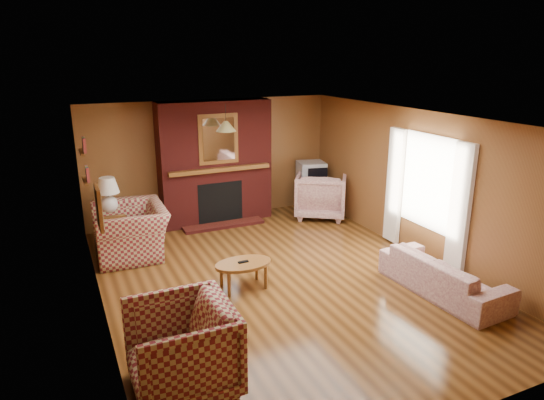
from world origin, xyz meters
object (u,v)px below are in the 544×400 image
floral_armchair (321,195)px  crt_tv (311,174)px  plaid_loveseat (131,231)px  coffee_table (243,266)px  table_lamp (108,194)px  plaid_armchair (181,349)px  tv_stand (311,198)px  side_table (112,230)px  fireplace (215,163)px  floral_sofa (443,275)px

floral_armchair → crt_tv: 0.56m
plaid_loveseat → coffee_table: bearing=34.8°
floral_armchair → table_lamp: bearing=32.9°
plaid_armchair → tv_stand: (4.00, 4.59, -0.18)m
plaid_loveseat → side_table: 0.59m
plaid_loveseat → table_lamp: bearing=-152.9°
plaid_loveseat → side_table: size_ratio=2.14×
plaid_armchair → side_table: 4.25m
fireplace → plaid_armchair: bearing=-112.2°
floral_armchair → coffee_table: 3.53m
tv_stand → floral_sofa: bearing=-86.2°
side_table → floral_sofa: bearing=-43.2°
plaid_loveseat → coffee_table: (1.26, -1.91, -0.08)m
floral_armchair → floral_sofa: bearing=122.0°
coffee_table → table_lamp: size_ratio=1.30×
fireplace → coffee_table: fireplace is taller
floral_armchair → crt_tv: bearing=-56.5°
plaid_armchair → floral_armchair: (3.99, 4.15, 0.00)m
floral_armchair → table_lamp: 4.18m
side_table → crt_tv: 4.20m
floral_sofa → tv_stand: size_ratio=3.35×
fireplace → crt_tv: size_ratio=3.76×
crt_tv → tv_stand: bearing=90.0°
plaid_armchair → tv_stand: bearing=139.3°
fireplace → tv_stand: size_ratio=4.26×
floral_armchair → crt_tv: (0.01, 0.44, 0.35)m
floral_armchair → plaid_armchair: bearing=80.3°
floral_armchair → coffee_table: (-2.64, -2.34, -0.12)m
plaid_loveseat → side_table: (-0.25, 0.52, -0.12)m
tv_stand → fireplace: bearing=-179.3°
plaid_loveseat → fireplace: bearing=121.3°
plaid_loveseat → table_lamp: table_lamp is taller
side_table → table_lamp: 0.66m
floral_sofa → floral_armchair: size_ratio=1.85×
plaid_armchair → side_table: bearing=-177.7°
plaid_armchair → coffee_table: size_ratio=1.23×
coffee_table → side_table: (-1.51, 2.44, -0.04)m
plaid_loveseat → plaid_armchair: size_ratio=1.28×
side_table → plaid_loveseat: bearing=-64.5°
plaid_armchair → coffee_table: plaid_armchair is taller
fireplace → table_lamp: size_ratio=3.77×
floral_armchair → side_table: 4.15m
tv_stand → crt_tv: bearing=-84.1°
plaid_loveseat → crt_tv: crt_tv is taller
coffee_table → floral_armchair: bearing=41.6°
coffee_table → side_table: 2.87m
side_table → tv_stand: bearing=4.8°
table_lamp → crt_tv: bearing=4.7°
plaid_armchair → table_lamp: (-0.15, 4.24, 0.50)m
side_table → crt_tv: (4.15, 0.34, 0.51)m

